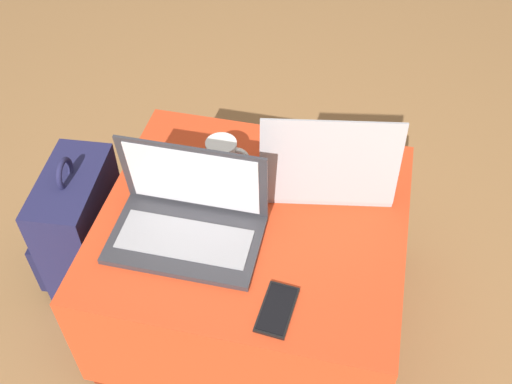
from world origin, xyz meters
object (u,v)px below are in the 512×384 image
Objects in this scene: laptop_near at (188,218)px; laptop_far at (326,167)px; cell_phone at (277,309)px; coffee_mug at (223,154)px; backpack at (80,229)px.

laptop_near is 0.96× the size of laptop_far.
cell_phone is at bearing 73.99° from laptop_far.
laptop_near reaches higher than cell_phone.
laptop_near is at bearing 29.23° from laptop_far.
coffee_mug is at bearing 123.88° from cell_phone.
laptop_far reaches higher than coffee_mug.
cell_phone is (0.27, -0.18, -0.05)m from laptop_near.
cell_phone is at bearing -34.74° from laptop_near.
backpack is (-0.72, -0.15, -0.28)m from laptop_far.
laptop_far reaches higher than cell_phone.
backpack is at bearing 1.49° from laptop_far.
laptop_near is 0.77× the size of backpack.
laptop_near is 0.25m from coffee_mug.
coffee_mug reaches higher than cell_phone.
backpack is (-0.41, 0.11, -0.28)m from laptop_near.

